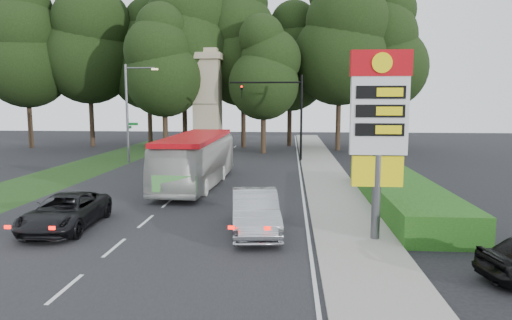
# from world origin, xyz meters

# --- Properties ---
(ground) EXTENTS (120.00, 120.00, 0.00)m
(ground) POSITION_xyz_m (0.00, 0.00, 0.00)
(ground) COLOR black
(ground) RESTS_ON ground
(road_surface) EXTENTS (14.00, 80.00, 0.02)m
(road_surface) POSITION_xyz_m (0.00, 12.00, 0.01)
(road_surface) COLOR black
(road_surface) RESTS_ON ground
(sidewalk_right) EXTENTS (3.00, 80.00, 0.12)m
(sidewalk_right) POSITION_xyz_m (8.50, 12.00, 0.06)
(sidewalk_right) COLOR gray
(sidewalk_right) RESTS_ON ground
(grass_verge_left) EXTENTS (5.00, 50.00, 0.02)m
(grass_verge_left) POSITION_xyz_m (-9.50, 18.00, 0.01)
(grass_verge_left) COLOR #193814
(grass_verge_left) RESTS_ON ground
(hedge) EXTENTS (3.00, 14.00, 1.20)m
(hedge) POSITION_xyz_m (11.50, 8.00, 0.60)
(hedge) COLOR #1A4612
(hedge) RESTS_ON ground
(gas_station_pylon) EXTENTS (2.10, 0.45, 6.85)m
(gas_station_pylon) POSITION_xyz_m (9.20, 1.99, 4.45)
(gas_station_pylon) COLOR #59595E
(gas_station_pylon) RESTS_ON ground
(traffic_signal_mast) EXTENTS (6.10, 0.35, 7.20)m
(traffic_signal_mast) POSITION_xyz_m (5.68, 24.00, 4.67)
(traffic_signal_mast) COLOR black
(traffic_signal_mast) RESTS_ON ground
(streetlight_signs) EXTENTS (2.75, 0.98, 8.00)m
(streetlight_signs) POSITION_xyz_m (-6.99, 22.01, 4.44)
(streetlight_signs) COLOR #59595E
(streetlight_signs) RESTS_ON ground
(monument) EXTENTS (3.00, 3.00, 10.05)m
(monument) POSITION_xyz_m (-2.00, 30.00, 5.10)
(monument) COLOR tan
(monument) RESTS_ON ground
(tree_far_west) EXTENTS (8.96, 8.96, 17.60)m
(tree_far_west) POSITION_xyz_m (-22.00, 33.00, 10.68)
(tree_far_west) COLOR #2D2116
(tree_far_west) RESTS_ON ground
(tree_west_mid) EXTENTS (9.80, 9.80, 19.25)m
(tree_west_mid) POSITION_xyz_m (-16.00, 35.00, 11.69)
(tree_west_mid) COLOR #2D2116
(tree_west_mid) RESTS_ON ground
(tree_west_near) EXTENTS (8.40, 8.40, 16.50)m
(tree_west_near) POSITION_xyz_m (-10.00, 37.00, 10.02)
(tree_west_near) COLOR #2D2116
(tree_west_near) RESTS_ON ground
(tree_center_left) EXTENTS (10.08, 10.08, 19.80)m
(tree_center_left) POSITION_xyz_m (-5.00, 33.00, 12.02)
(tree_center_left) COLOR #2D2116
(tree_center_left) RESTS_ON ground
(tree_center_right) EXTENTS (9.24, 9.24, 18.15)m
(tree_center_right) POSITION_xyz_m (1.00, 35.00, 11.02)
(tree_center_right) COLOR #2D2116
(tree_center_right) RESTS_ON ground
(tree_east_near) EXTENTS (8.12, 8.12, 15.95)m
(tree_east_near) POSITION_xyz_m (6.00, 37.00, 9.68)
(tree_east_near) COLOR #2D2116
(tree_east_near) RESTS_ON ground
(tree_east_mid) EXTENTS (9.52, 9.52, 18.70)m
(tree_east_mid) POSITION_xyz_m (11.00, 33.00, 11.35)
(tree_east_mid) COLOR #2D2116
(tree_east_mid) RESTS_ON ground
(tree_far_east) EXTENTS (8.68, 8.68, 17.05)m
(tree_far_east) POSITION_xyz_m (16.00, 35.00, 10.35)
(tree_far_east) COLOR #2D2116
(tree_far_east) RESTS_ON ground
(tree_monument_left) EXTENTS (7.28, 7.28, 14.30)m
(tree_monument_left) POSITION_xyz_m (-6.00, 29.00, 8.68)
(tree_monument_left) COLOR #2D2116
(tree_monument_left) RESTS_ON ground
(tree_monument_right) EXTENTS (6.72, 6.72, 13.20)m
(tree_monument_right) POSITION_xyz_m (3.50, 29.50, 8.01)
(tree_monument_right) COLOR #2D2116
(tree_monument_right) RESTS_ON ground
(transit_bus) EXTENTS (3.03, 11.11, 3.07)m
(transit_bus) POSITION_xyz_m (0.50, 12.28, 1.53)
(transit_bus) COLOR beige
(transit_bus) RESTS_ON ground
(sedan_silver) EXTENTS (2.34, 5.15, 1.64)m
(sedan_silver) POSITION_xyz_m (4.74, 2.80, 0.82)
(sedan_silver) COLOR #9E9FA6
(sedan_silver) RESTS_ON ground
(suv_charcoal) EXTENTS (2.53, 5.07, 1.38)m
(suv_charcoal) POSITION_xyz_m (-2.87, 2.77, 0.69)
(suv_charcoal) COLOR black
(suv_charcoal) RESTS_ON ground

